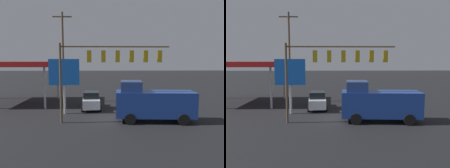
# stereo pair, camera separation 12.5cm
# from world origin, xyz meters

# --- Properties ---
(ground_plane) EXTENTS (200.00, 200.00, 0.00)m
(ground_plane) POSITION_xyz_m (0.00, 0.00, 0.00)
(ground_plane) COLOR black
(traffic_signal_assembly) EXTENTS (9.29, 0.43, 6.83)m
(traffic_signal_assembly) POSITION_xyz_m (0.35, 1.21, 5.33)
(traffic_signal_assembly) COLOR brown
(traffic_signal_assembly) RESTS_ON ground
(utility_pole) EXTENTS (2.40, 0.26, 11.47)m
(utility_pole) POSITION_xyz_m (6.06, -8.65, 6.03)
(utility_pole) COLOR brown
(utility_pole) RESTS_ON ground
(gas_station_canopy) EXTENTS (9.98, 8.09, 5.25)m
(gas_station_canopy) POSITION_xyz_m (11.81, -8.05, 4.89)
(gas_station_canopy) COLOR red
(gas_station_canopy) RESTS_ON ground
(price_sign) EXTENTS (3.02, 0.27, 5.52)m
(price_sign) POSITION_xyz_m (4.77, -2.05, 4.03)
(price_sign) COLOR #B7B7BC
(price_sign) RESTS_ON ground
(delivery_truck) EXTENTS (6.95, 2.96, 3.58)m
(delivery_truck) POSITION_xyz_m (-3.48, 1.01, 1.69)
(delivery_truck) COLOR navy
(delivery_truck) RESTS_ON ground
(sedan_waiting) EXTENTS (2.32, 4.52, 1.93)m
(sedan_waiting) POSITION_xyz_m (2.25, -4.26, 0.95)
(sedan_waiting) COLOR silver
(sedan_waiting) RESTS_ON ground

